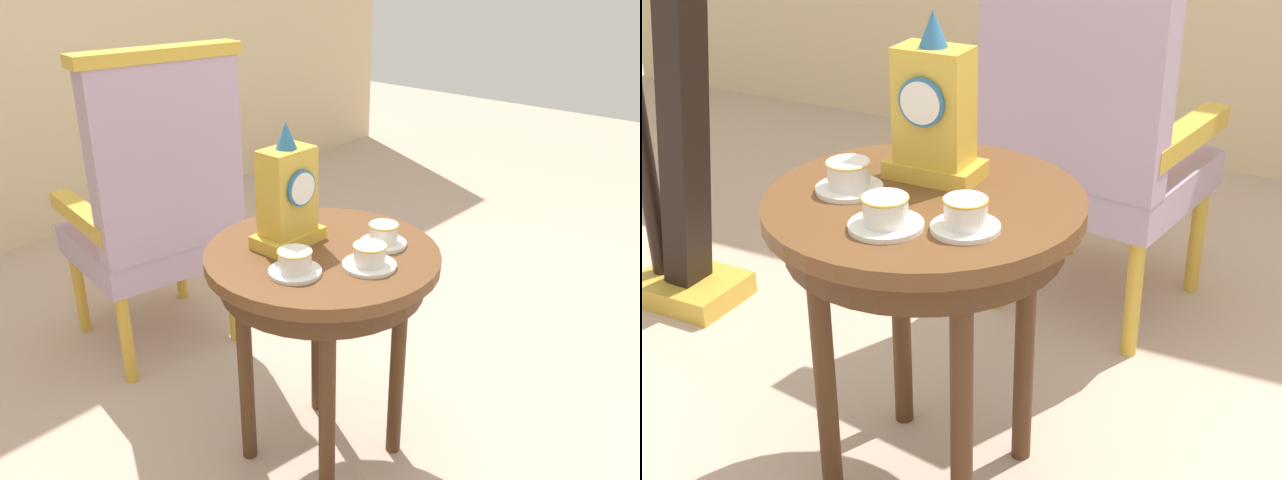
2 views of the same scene
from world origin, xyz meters
TOP-DOWN VIEW (x-y plane):
  - side_table at (-0.04, 0.02)m, footprint 0.63×0.63m
  - teacup_left at (-0.18, -0.02)m, footprint 0.13×0.13m
  - teacup_right at (-0.03, -0.13)m, footprint 0.14×0.14m
  - teacup_center at (0.10, -0.08)m, footprint 0.13×0.13m
  - mantel_clock at (-0.07, 0.12)m, footprint 0.19×0.11m
  - armchair at (0.02, 0.86)m, footprint 0.62×0.61m
  - harp at (-1.04, 0.41)m, footprint 0.40×0.24m

SIDE VIEW (x-z plane):
  - armchair at x=0.02m, z-range 0.02..1.16m
  - side_table at x=-0.04m, z-range 0.25..0.94m
  - harp at x=-1.04m, z-range -0.17..1.54m
  - teacup_right at x=-0.03m, z-range 0.68..0.74m
  - teacup_center at x=0.10m, z-range 0.68..0.74m
  - teacup_left at x=-0.18m, z-range 0.68..0.74m
  - mantel_clock at x=-0.07m, z-range 0.65..0.99m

